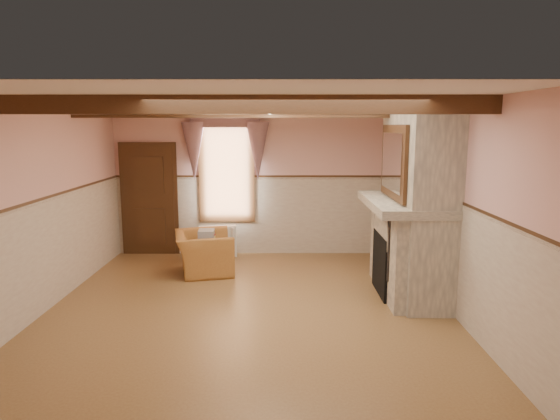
{
  "coord_description": "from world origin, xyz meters",
  "views": [
    {
      "loc": [
        0.45,
        -6.58,
        2.48
      ],
      "look_at": [
        0.43,
        0.8,
        1.23
      ],
      "focal_mm": 32.0,
      "sensor_mm": 36.0,
      "label": 1
    }
  ],
  "objects_px": {
    "armchair": "(204,253)",
    "bowl": "(401,194)",
    "oil_lamp": "(400,187)",
    "mantel_clock": "(396,188)",
    "radiator": "(218,241)",
    "side_table": "(206,257)"
  },
  "relations": [
    {
      "from": "radiator",
      "to": "oil_lamp",
      "type": "xyz_separation_m",
      "value": [
        3.0,
        -1.79,
        1.26
      ]
    },
    {
      "from": "side_table",
      "to": "radiator",
      "type": "xyz_separation_m",
      "value": [
        0.08,
        1.04,
        0.02
      ]
    },
    {
      "from": "radiator",
      "to": "armchair",
      "type": "bearing_deg",
      "value": -108.66
    },
    {
      "from": "bowl",
      "to": "mantel_clock",
      "type": "distance_m",
      "value": 0.35
    },
    {
      "from": "radiator",
      "to": "mantel_clock",
      "type": "xyz_separation_m",
      "value": [
        3.0,
        -1.52,
        1.22
      ]
    },
    {
      "from": "mantel_clock",
      "to": "side_table",
      "type": "bearing_deg",
      "value": 171.11
    },
    {
      "from": "oil_lamp",
      "to": "radiator",
      "type": "bearing_deg",
      "value": 149.17
    },
    {
      "from": "armchair",
      "to": "mantel_clock",
      "type": "distance_m",
      "value": 3.36
    },
    {
      "from": "bowl",
      "to": "radiator",
      "type": "bearing_deg",
      "value": 148.05
    },
    {
      "from": "side_table",
      "to": "bowl",
      "type": "distance_m",
      "value": 3.41
    },
    {
      "from": "radiator",
      "to": "bowl",
      "type": "height_order",
      "value": "bowl"
    },
    {
      "from": "armchair",
      "to": "mantel_clock",
      "type": "xyz_separation_m",
      "value": [
        3.11,
        -0.49,
        1.17
      ]
    },
    {
      "from": "mantel_clock",
      "to": "oil_lamp",
      "type": "bearing_deg",
      "value": -90.0
    },
    {
      "from": "mantel_clock",
      "to": "oil_lamp",
      "type": "distance_m",
      "value": 0.27
    },
    {
      "from": "bowl",
      "to": "armchair",
      "type": "bearing_deg",
      "value": 164.89
    },
    {
      "from": "oil_lamp",
      "to": "mantel_clock",
      "type": "bearing_deg",
      "value": 90.0
    },
    {
      "from": "side_table",
      "to": "oil_lamp",
      "type": "relative_size",
      "value": 1.96
    },
    {
      "from": "mantel_clock",
      "to": "armchair",
      "type": "bearing_deg",
      "value": 171.06
    },
    {
      "from": "radiator",
      "to": "oil_lamp",
      "type": "relative_size",
      "value": 2.5
    },
    {
      "from": "armchair",
      "to": "side_table",
      "type": "bearing_deg",
      "value": -115.94
    },
    {
      "from": "armchair",
      "to": "bowl",
      "type": "distance_m",
      "value": 3.42
    },
    {
      "from": "bowl",
      "to": "oil_lamp",
      "type": "xyz_separation_m",
      "value": [
        0.0,
        0.08,
        0.09
      ]
    }
  ]
}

